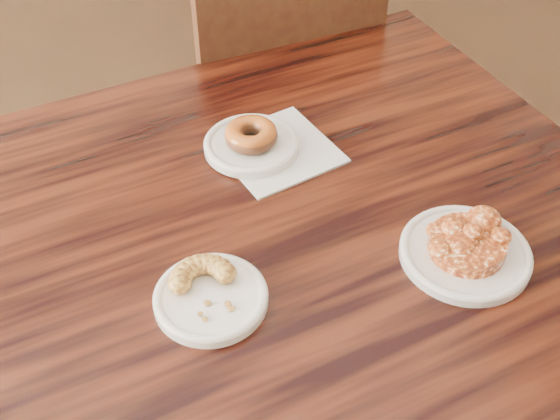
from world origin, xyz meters
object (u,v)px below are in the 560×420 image
object	(u,v)px
apple_fritter	(468,242)
chair_far	(263,118)
glazed_donut	(251,135)
cruller_fragment	(210,289)
cafe_table	(305,391)

from	to	relation	value
apple_fritter	chair_far	bearing A→B (deg)	94.53
glazed_donut	cruller_fragment	size ratio (longest dim) A/B	0.84
cafe_table	glazed_donut	distance (m)	0.46
chair_far	glazed_donut	xyz separation A→B (m)	(-0.15, -0.47, 0.33)
cafe_table	glazed_donut	xyz separation A→B (m)	(-0.03, 0.21, 0.41)
cafe_table	apple_fritter	bearing A→B (deg)	-35.44
cafe_table	chair_far	xyz separation A→B (m)	(0.12, 0.68, 0.08)
cafe_table	chair_far	world-z (taller)	chair_far
glazed_donut	cruller_fragment	xyz separation A→B (m)	(-0.13, -0.27, -0.01)
chair_far	glazed_donut	size ratio (longest dim) A/B	11.08
cafe_table	cruller_fragment	xyz separation A→B (m)	(-0.15, -0.06, 0.40)
apple_fritter	cruller_fragment	world-z (taller)	apple_fritter
glazed_donut	cruller_fragment	bearing A→B (deg)	-115.02
apple_fritter	glazed_donut	bearing A→B (deg)	125.08
cafe_table	chair_far	distance (m)	0.69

